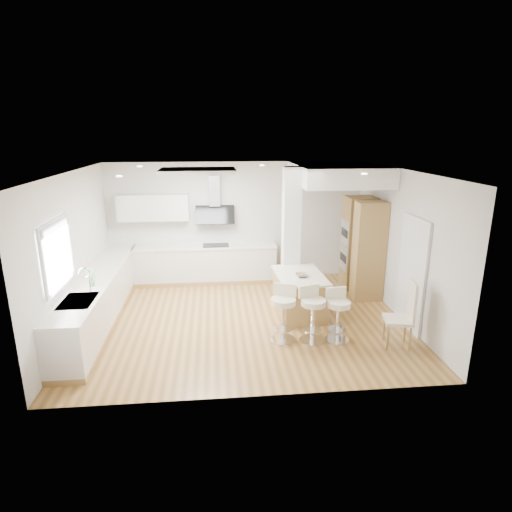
{
  "coord_description": "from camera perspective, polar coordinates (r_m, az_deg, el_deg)",
  "views": [
    {
      "loc": [
        -0.52,
        -7.52,
        3.47
      ],
      "look_at": [
        0.27,
        0.4,
        1.14
      ],
      "focal_mm": 30.0,
      "sensor_mm": 36.0,
      "label": 1
    }
  ],
  "objects": [
    {
      "name": "bar_stool_a",
      "position": [
        7.32,
        3.68,
        -7.24
      ],
      "size": [
        0.57,
        0.57,
        0.98
      ],
      "rotation": [
        0.0,
        0.0,
        -0.36
      ],
      "color": "silver",
      "rests_on": "ground"
    },
    {
      "name": "window_left",
      "position": [
        7.28,
        -25.03,
        0.62
      ],
      "size": [
        0.06,
        1.28,
        1.07
      ],
      "color": "white",
      "rests_on": "ground"
    },
    {
      "name": "oven_column",
      "position": [
        9.63,
        13.92,
        1.25
      ],
      "size": [
        0.63,
        1.21,
        2.1
      ],
      "color": "#A68247",
      "rests_on": "ground"
    },
    {
      "name": "dining_chair",
      "position": [
        7.5,
        19.27,
        -7.08
      ],
      "size": [
        0.52,
        0.52,
        1.14
      ],
      "rotation": [
        0.0,
        0.0,
        -0.2
      ],
      "color": "beige",
      "rests_on": "ground"
    },
    {
      "name": "counter_back",
      "position": [
        10.14,
        -7.69,
        0.27
      ],
      "size": [
        3.62,
        0.63,
        2.5
      ],
      "color": "#A68247",
      "rests_on": "ground"
    },
    {
      "name": "wall_right",
      "position": [
        8.56,
        18.8,
        1.42
      ],
      "size": [
        0.04,
        5.0,
        2.8
      ],
      "primitive_type": "cube",
      "color": "beige",
      "rests_on": "ground"
    },
    {
      "name": "soffit",
      "position": [
        9.34,
        10.83,
        10.67
      ],
      "size": [
        1.78,
        2.2,
        0.4
      ],
      "color": "white",
      "rests_on": "ground"
    },
    {
      "name": "bar_stool_b",
      "position": [
        7.34,
        7.52,
        -7.32
      ],
      "size": [
        0.55,
        0.55,
        0.97
      ],
      "rotation": [
        0.0,
        0.0,
        0.32
      ],
      "color": "silver",
      "rests_on": "ground"
    },
    {
      "name": "wall_back",
      "position": [
        10.25,
        -2.66,
        4.63
      ],
      "size": [
        6.0,
        0.04,
        2.8
      ],
      "primitive_type": "cube",
      "color": "beige",
      "rests_on": "ground"
    },
    {
      "name": "counter_left",
      "position": [
        8.6,
        -20.05,
        -5.24
      ],
      "size": [
        0.63,
        4.5,
        1.35
      ],
      "color": "#A68247",
      "rests_on": "ground"
    },
    {
      "name": "wall_left",
      "position": [
        8.19,
        -23.1,
        0.32
      ],
      "size": [
        0.04,
        5.0,
        2.8
      ],
      "primitive_type": "cube",
      "color": "beige",
      "rests_on": "ground"
    },
    {
      "name": "pillar",
      "position": [
        8.86,
        4.69,
        2.74
      ],
      "size": [
        0.35,
        0.35,
        2.8
      ],
      "color": "silver",
      "rests_on": "ground"
    },
    {
      "name": "skylight",
      "position": [
        8.16,
        -7.71,
        11.24
      ],
      "size": [
        4.1,
        2.1,
        0.06
      ],
      "color": "silver",
      "rests_on": "ground"
    },
    {
      "name": "doorway_right",
      "position": [
        8.14,
        20.08,
        -2.39
      ],
      "size": [
        0.05,
        1.0,
        2.1
      ],
      "color": "#464037",
      "rests_on": "ground"
    },
    {
      "name": "ground",
      "position": [
        8.3,
        -1.59,
        -8.41
      ],
      "size": [
        6.0,
        6.0,
        0.0
      ],
      "primitive_type": "plane",
      "color": "#A2753C",
      "rests_on": "ground"
    },
    {
      "name": "peninsula",
      "position": [
        8.43,
        5.78,
        -5.06
      ],
      "size": [
        0.96,
        1.38,
        0.88
      ],
      "rotation": [
        0.0,
        0.0,
        0.05
      ],
      "color": "#A68247",
      "rests_on": "ground"
    },
    {
      "name": "ceiling",
      "position": [
        8.3,
        -1.59,
        -8.41
      ],
      "size": [
        6.0,
        5.0,
        0.02
      ],
      "primitive_type": "cube",
      "color": "white",
      "rests_on": "ground"
    },
    {
      "name": "bar_stool_c",
      "position": [
        7.44,
        10.87,
        -7.38
      ],
      "size": [
        0.46,
        0.46,
        0.92
      ],
      "rotation": [
        0.0,
        0.0,
        0.12
      ],
      "color": "silver",
      "rests_on": "ground"
    }
  ]
}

